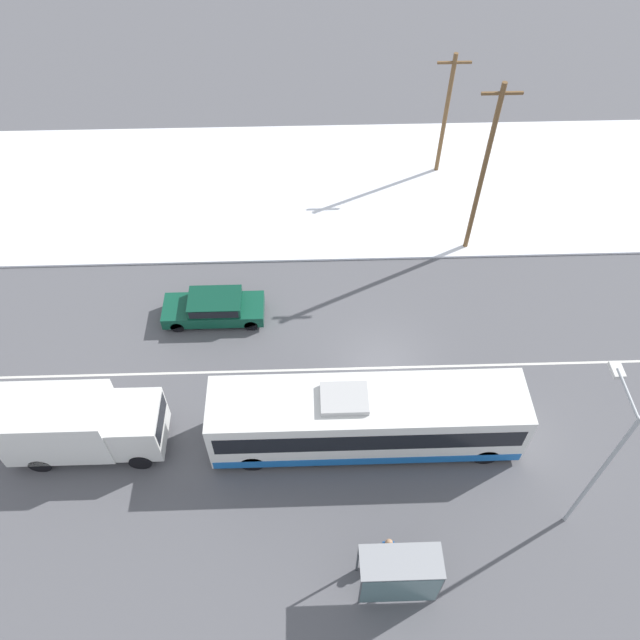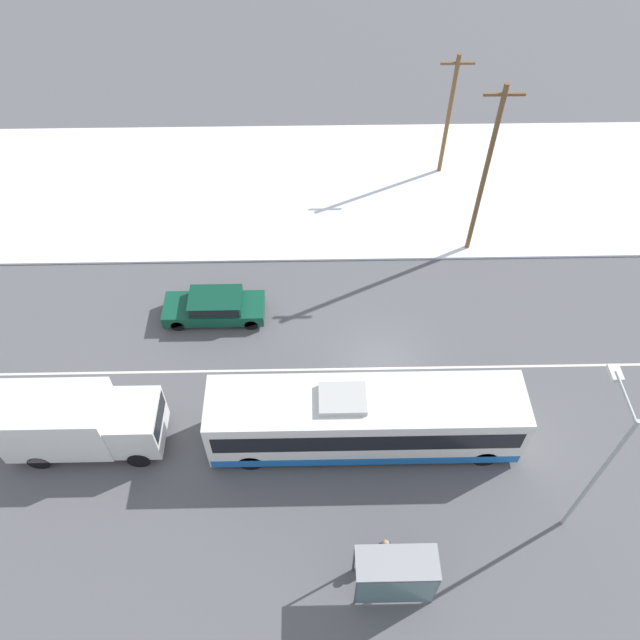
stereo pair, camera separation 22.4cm
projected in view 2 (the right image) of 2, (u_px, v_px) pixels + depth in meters
ground_plane at (382, 368)px, 28.11m from camera, size 120.00×120.00×0.00m
snow_lot at (364, 185)px, 36.50m from camera, size 80.00×12.35×0.12m
lane_marking_center at (382, 368)px, 28.11m from camera, size 60.00×0.12×0.00m
city_bus at (365, 420)px, 24.57m from camera, size 12.29×2.57×3.25m
box_truck at (78, 422)px, 24.41m from camera, size 6.17×2.30×3.06m
sedan_car at (215, 306)px, 29.52m from camera, size 4.76×1.80×1.37m
pedestrian_at_stop at (384, 549)px, 21.83m from camera, size 0.61×0.27×1.70m
bus_shelter at (396, 578)px, 20.59m from camera, size 2.74×1.20×2.40m
streetlamp at (601, 454)px, 20.25m from camera, size 0.36×2.21×7.38m
utility_pole_roadside at (485, 173)px, 29.39m from camera, size 1.80×0.24×9.41m
utility_pole_snowlot at (449, 115)px, 34.50m from camera, size 1.80×0.24×7.31m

